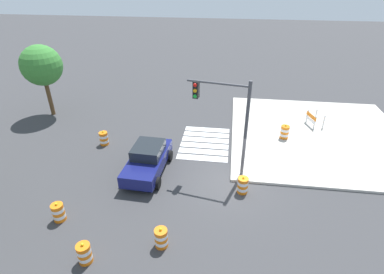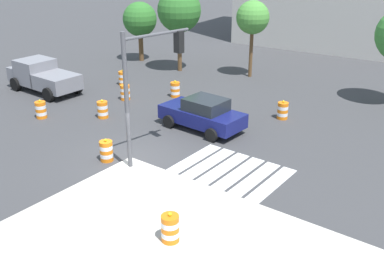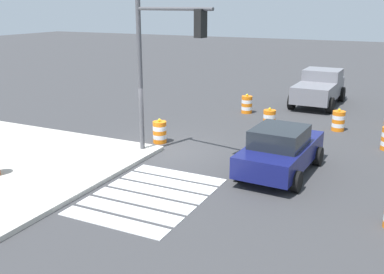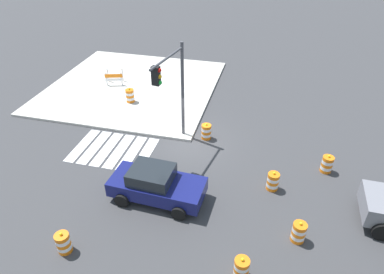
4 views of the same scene
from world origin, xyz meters
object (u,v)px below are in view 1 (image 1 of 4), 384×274
Objects in this scene: traffic_barrel_median_near at (104,138)px; construction_barricade at (313,118)px; traffic_barrel_far_curb at (58,212)px; traffic_light_pole at (225,111)px; traffic_barrel_median_far at (243,185)px; traffic_barrel_opposite_curb at (161,238)px; traffic_barrel_on_sidewalk at (285,132)px; street_tree_streetside_mid at (41,66)px; sports_car at (148,159)px; traffic_barrel_near_corner at (84,253)px.

traffic_barrel_median_near is 14.94m from construction_barricade.
traffic_barrel_far_curb is 9.40m from traffic_light_pole.
construction_barricade reaches higher than traffic_barrel_median_far.
traffic_barrel_on_sidewalk is at bearing -32.63° from traffic_barrel_opposite_curb.
traffic_barrel_median_near is 1.00× the size of traffic_barrel_far_curb.
traffic_barrel_opposite_curb is at bearing 139.03° from traffic_barrel_median_far.
street_tree_streetside_mid is (6.12, 13.84, 0.06)m from traffic_light_pole.
traffic_barrel_median_near is 1.00× the size of traffic_barrel_on_sidewalk.
traffic_light_pole is at bearing -22.52° from traffic_barrel_opposite_curb.
traffic_light_pole is (4.70, -7.37, 3.46)m from traffic_barrel_far_curb.
traffic_barrel_median_near is 1.00× the size of traffic_barrel_opposite_curb.
sports_car is at bearing 95.16° from traffic_light_pole.
traffic_barrel_near_corner is 15.89m from street_tree_streetside_mid.
sports_car is 5.36m from traffic_barrel_far_curb.
sports_car is 9.54m from traffic_barrel_on_sidewalk.
traffic_barrel_median_far is 1.00× the size of traffic_barrel_far_curb.
traffic_barrel_opposite_curb is at bearing -99.48° from traffic_barrel_far_curb.
traffic_barrel_median_far is at bearing -102.46° from sports_car.
traffic_barrel_near_corner is 17.57m from construction_barricade.
traffic_barrel_median_near and traffic_barrel_median_far have the same top height.
traffic_barrel_opposite_curb is 11.77m from traffic_barrel_on_sidewalk.
traffic_barrel_far_curb is 17.75m from construction_barricade.
sports_car is 4.30× the size of traffic_barrel_opposite_curb.
traffic_light_pole is at bearing -113.87° from street_tree_streetside_mid.
traffic_barrel_on_sidewalk is 0.73× the size of construction_barricade.
sports_car is 5.25m from traffic_light_pole.
traffic_light_pole is (1.57, 1.15, 3.46)m from traffic_barrel_median_far.
sports_car reaches higher than traffic_barrel_median_far.
traffic_barrel_median_near is (2.53, 3.71, -0.36)m from sports_car.
traffic_barrel_near_corner is 9.29m from traffic_barrel_median_near.
sports_car reaches higher than traffic_barrel_opposite_curb.
sports_car is at bearing -36.08° from traffic_barrel_far_curb.
traffic_barrel_median_near is 9.81m from traffic_barrel_median_far.
traffic_barrel_median_far is (-3.72, -9.08, 0.00)m from traffic_barrel_median_near.
traffic_barrel_opposite_curb is (-3.98, 3.45, 0.00)m from traffic_barrel_median_far.
street_tree_streetside_mid reaches higher than traffic_barrel_far_curb.
street_tree_streetside_mid reaches higher than sports_car.
traffic_barrel_far_curb is 0.73× the size of construction_barricade.
traffic_barrel_median_far is at bearing -40.97° from traffic_barrel_opposite_curb.
traffic_barrel_near_corner is at bearing 139.15° from construction_barricade.
traffic_barrel_near_corner is 9.15m from traffic_light_pole.
traffic_barrel_median_far is 1.00× the size of traffic_barrel_opposite_curb.
traffic_barrel_median_far is 6.60m from traffic_barrel_on_sidewalk.
traffic_barrel_median_near is (8.86, 2.77, 0.00)m from traffic_barrel_near_corner.
traffic_barrel_median_far is (5.15, -6.31, 0.00)m from traffic_barrel_near_corner.
traffic_barrel_far_curb is at bearing 47.65° from traffic_barrel_near_corner.
traffic_barrel_far_curb is at bearing 122.53° from traffic_light_pole.
traffic_barrel_median_near and traffic_barrel_far_curb have the same top height.
construction_barricade is (11.27, -13.70, 0.27)m from traffic_barrel_far_curb.
traffic_barrel_near_corner is 1.00× the size of traffic_barrel_median_near.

